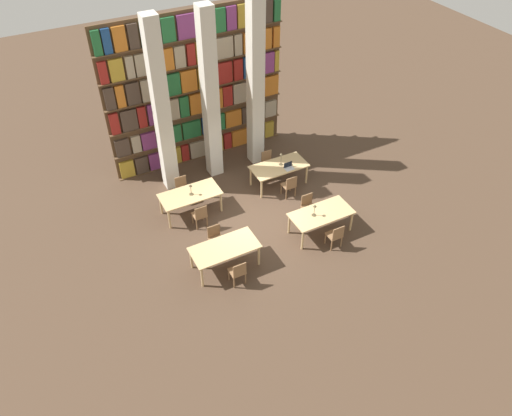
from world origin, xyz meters
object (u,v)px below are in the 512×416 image
at_px(desk_lamp_1, 191,188).
at_px(pillar_left, 161,110).
at_px(reading_table_1, 321,215).
at_px(desk_lamp_0, 315,208).
at_px(reading_table_3, 279,168).
at_px(chair_3, 308,206).
at_px(pillar_center, 210,98).
at_px(chair_4, 200,215).
at_px(chair_7, 268,162).
at_px(chair_0, 238,272).
at_px(reading_table_0, 225,249).
at_px(reading_table_2, 190,196).
at_px(desk_lamp_2, 281,157).
at_px(laptop, 289,167).
at_px(pillar_right, 255,86).
at_px(chair_1, 216,238).
at_px(chair_6, 290,185).
at_px(chair_5, 182,188).
at_px(chair_2, 335,235).

bearing_deg(desk_lamp_1, pillar_left, 93.36).
height_order(reading_table_1, desk_lamp_1, desk_lamp_1).
distance_m(desk_lamp_0, reading_table_3, 2.77).
bearing_deg(chair_3, reading_table_1, 87.58).
relative_size(pillar_center, chair_3, 6.91).
relative_size(chair_3, chair_4, 1.00).
bearing_deg(pillar_center, chair_7, -29.47).
height_order(chair_0, desk_lamp_0, desk_lamp_0).
bearing_deg(chair_7, reading_table_0, 46.33).
bearing_deg(reading_table_2, desk_lamp_0, -42.56).
bearing_deg(pillar_center, reading_table_3, -45.31).
height_order(desk_lamp_0, reading_table_2, desk_lamp_0).
height_order(chair_4, desk_lamp_2, desk_lamp_2).
bearing_deg(chair_3, laptop, -98.57).
relative_size(pillar_center, reading_table_3, 3.07).
bearing_deg(chair_0, desk_lamp_0, 14.11).
height_order(reading_table_0, chair_7, chair_7).
xyz_separation_m(desk_lamp_0, reading_table_2, (-2.97, 2.73, -0.36)).
distance_m(pillar_center, reading_table_1, 5.28).
bearing_deg(reading_table_0, pillar_right, 53.22).
xyz_separation_m(reading_table_1, chair_7, (0.05, 3.51, -0.23)).
relative_size(chair_1, chair_7, 1.00).
bearing_deg(reading_table_2, chair_4, -89.57).
bearing_deg(chair_6, reading_table_3, 88.95).
bearing_deg(chair_3, chair_7, -90.32).
bearing_deg(pillar_center, reading_table_0, -110.24).
bearing_deg(desk_lamp_1, chair_6, -12.46).
distance_m(chair_5, desk_lamp_2, 3.52).
bearing_deg(desk_lamp_0, chair_0, -165.89).
xyz_separation_m(reading_table_0, chair_4, (0.03, 1.94, -0.23)).
xyz_separation_m(desk_lamp_0, laptop, (0.55, 2.44, -0.24)).
bearing_deg(reading_table_2, pillar_right, 27.58).
bearing_deg(reading_table_1, chair_7, 89.23).
distance_m(pillar_right, chair_5, 4.24).
relative_size(reading_table_0, chair_7, 2.25).
bearing_deg(chair_6, chair_5, 154.95).
bearing_deg(laptop, chair_2, -94.53).
distance_m(reading_table_2, laptop, 3.54).
height_order(reading_table_1, chair_6, chair_6).
distance_m(reading_table_1, laptop, 2.48).
bearing_deg(chair_5, reading_table_2, 89.57).
distance_m(chair_3, desk_lamp_2, 2.13).
relative_size(reading_table_3, chair_6, 2.25).
bearing_deg(reading_table_3, pillar_left, 153.04).
height_order(pillar_right, chair_7, pillar_right).
xyz_separation_m(chair_0, chair_7, (3.27, 4.23, 0.00)).
height_order(reading_table_0, chair_5, chair_5).
height_order(chair_0, chair_4, same).
bearing_deg(desk_lamp_2, desk_lamp_1, -178.52).
xyz_separation_m(chair_4, desk_lamp_2, (3.39, 0.80, 0.64)).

